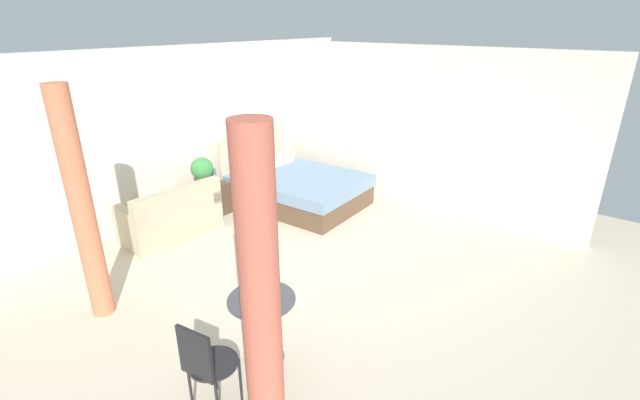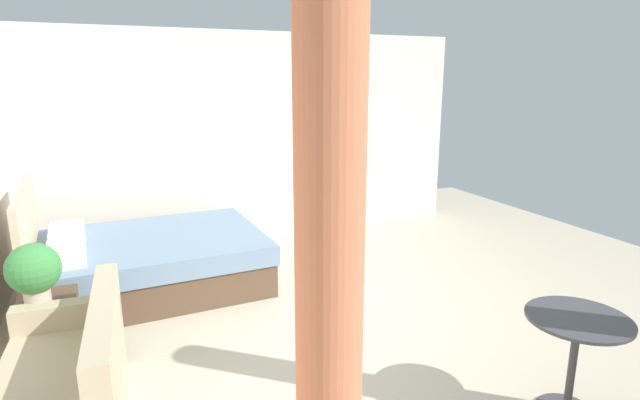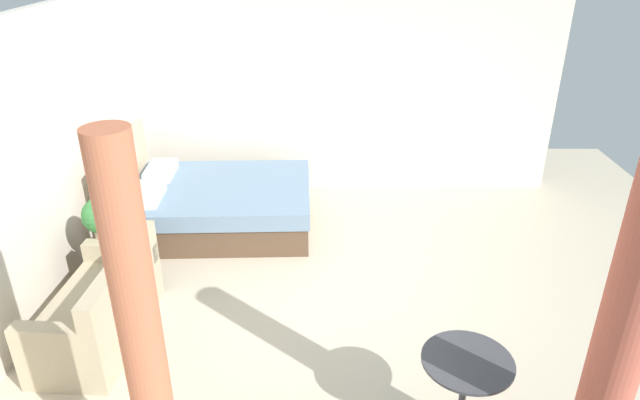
{
  "view_description": "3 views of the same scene",
  "coord_description": "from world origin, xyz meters",
  "px_view_note": "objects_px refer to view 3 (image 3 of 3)",
  "views": [
    {
      "loc": [
        -4.15,
        -3.28,
        3.05
      ],
      "look_at": [
        0.29,
        0.17,
        0.75
      ],
      "focal_mm": 24.8,
      "sensor_mm": 36.0,
      "label": 1
    },
    {
      "loc": [
        -3.78,
        1.82,
        2.13
      ],
      "look_at": [
        0.4,
        0.03,
        1.01
      ],
      "focal_mm": 28.24,
      "sensor_mm": 36.0,
      "label": 2
    },
    {
      "loc": [
        -4.73,
        0.2,
        3.3
      ],
      "look_at": [
        0.03,
        0.25,
        1.0
      ],
      "focal_mm": 31.3,
      "sensor_mm": 36.0,
      "label": 3
    }
  ],
  "objects_px": {
    "potted_plant": "(101,217)",
    "balcony_table": "(464,383)",
    "nightstand": "(117,260)",
    "vase": "(112,221)",
    "couch": "(101,310)",
    "bed": "(215,204)"
  },
  "relations": [
    {
      "from": "bed",
      "to": "couch",
      "type": "distance_m",
      "value": 2.22
    },
    {
      "from": "vase",
      "to": "balcony_table",
      "type": "height_order",
      "value": "vase"
    },
    {
      "from": "couch",
      "to": "balcony_table",
      "type": "distance_m",
      "value": 3.13
    },
    {
      "from": "nightstand",
      "to": "bed",
      "type": "bearing_deg",
      "value": -31.93
    },
    {
      "from": "couch",
      "to": "potted_plant",
      "type": "distance_m",
      "value": 0.95
    },
    {
      "from": "bed",
      "to": "potted_plant",
      "type": "xyz_separation_m",
      "value": [
        -1.35,
        0.81,
        0.52
      ]
    },
    {
      "from": "nightstand",
      "to": "balcony_table",
      "type": "distance_m",
      "value": 3.65
    },
    {
      "from": "couch",
      "to": "nightstand",
      "type": "distance_m",
      "value": 0.89
    },
    {
      "from": "bed",
      "to": "nightstand",
      "type": "distance_m",
      "value": 1.48
    },
    {
      "from": "nightstand",
      "to": "vase",
      "type": "height_order",
      "value": "vase"
    },
    {
      "from": "couch",
      "to": "bed",
      "type": "bearing_deg",
      "value": -16.26
    },
    {
      "from": "couch",
      "to": "balcony_table",
      "type": "height_order",
      "value": "couch"
    },
    {
      "from": "couch",
      "to": "vase",
      "type": "relative_size",
      "value": 6.08
    },
    {
      "from": "couch",
      "to": "potted_plant",
      "type": "xyz_separation_m",
      "value": [
        0.77,
        0.19,
        0.52
      ]
    },
    {
      "from": "nightstand",
      "to": "balcony_table",
      "type": "bearing_deg",
      "value": -121.72
    },
    {
      "from": "bed",
      "to": "nightstand",
      "type": "xyz_separation_m",
      "value": [
        -1.25,
        0.78,
        -0.03
      ]
    },
    {
      "from": "potted_plant",
      "to": "balcony_table",
      "type": "relative_size",
      "value": 0.69
    },
    {
      "from": "bed",
      "to": "nightstand",
      "type": "relative_size",
      "value": 4.15
    },
    {
      "from": "nightstand",
      "to": "vase",
      "type": "relative_size",
      "value": 2.3
    },
    {
      "from": "potted_plant",
      "to": "balcony_table",
      "type": "height_order",
      "value": "potted_plant"
    },
    {
      "from": "couch",
      "to": "balcony_table",
      "type": "bearing_deg",
      "value": -109.53
    },
    {
      "from": "nightstand",
      "to": "potted_plant",
      "type": "distance_m",
      "value": 0.55
    }
  ]
}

